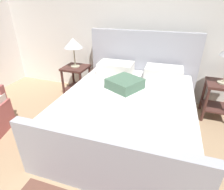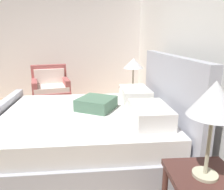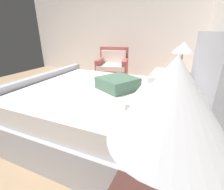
{
  "view_description": "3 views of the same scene",
  "coord_description": "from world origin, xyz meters",
  "px_view_note": "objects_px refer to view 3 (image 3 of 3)",
  "views": [
    {
      "loc": [
        0.65,
        -0.65,
        1.72
      ],
      "look_at": [
        -0.13,
        1.56,
        0.49
      ],
      "focal_mm": 29.4,
      "sensor_mm": 36.0,
      "label": 1
    },
    {
      "loc": [
        2.55,
        1.6,
        1.47
      ],
      "look_at": [
        -0.1,
        1.79,
        0.75
      ],
      "focal_mm": 34.63,
      "sensor_mm": 36.0,
      "label": 2
    },
    {
      "loc": [
        1.76,
        2.3,
        1.27
      ],
      "look_at": [
        -0.01,
        1.48,
        0.5
      ],
      "focal_mm": 25.86,
      "sensor_mm": 36.0,
      "label": 3
    }
  ],
  "objects_px": {
    "table_lamp_left": "(183,48)",
    "armchair": "(113,71)",
    "table_lamp_right": "(171,107)",
    "bed": "(109,110)",
    "nightstand_left": "(177,86)"
  },
  "relations": [
    {
      "from": "table_lamp_right",
      "to": "nightstand_left",
      "type": "xyz_separation_m",
      "value": [
        -2.47,
        -0.06,
        -0.7
      ]
    },
    {
      "from": "table_lamp_right",
      "to": "table_lamp_left",
      "type": "relative_size",
      "value": 1.2
    },
    {
      "from": "table_lamp_left",
      "to": "armchair",
      "type": "distance_m",
      "value": 1.89
    },
    {
      "from": "table_lamp_right",
      "to": "armchair",
      "type": "distance_m",
      "value": 3.73
    },
    {
      "from": "table_lamp_left",
      "to": "bed",
      "type": "bearing_deg",
      "value": -29.93
    },
    {
      "from": "bed",
      "to": "table_lamp_left",
      "type": "distance_m",
      "value": 1.57
    },
    {
      "from": "bed",
      "to": "table_lamp_right",
      "type": "distance_m",
      "value": 1.64
    },
    {
      "from": "nightstand_left",
      "to": "armchair",
      "type": "distance_m",
      "value": 1.77
    },
    {
      "from": "table_lamp_right",
      "to": "table_lamp_left",
      "type": "bearing_deg",
      "value": -178.51
    },
    {
      "from": "nightstand_left",
      "to": "table_lamp_left",
      "type": "height_order",
      "value": "table_lamp_left"
    },
    {
      "from": "nightstand_left",
      "to": "table_lamp_left",
      "type": "bearing_deg",
      "value": 180.0
    },
    {
      "from": "armchair",
      "to": "table_lamp_right",
      "type": "bearing_deg",
      "value": 26.78
    },
    {
      "from": "bed",
      "to": "table_lamp_left",
      "type": "xyz_separation_m",
      "value": [
        -1.23,
        0.71,
        0.67
      ]
    },
    {
      "from": "nightstand_left",
      "to": "table_lamp_left",
      "type": "xyz_separation_m",
      "value": [
        -0.0,
        0.0,
        0.62
      ]
    },
    {
      "from": "bed",
      "to": "table_lamp_right",
      "type": "relative_size",
      "value": 3.45
    }
  ]
}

